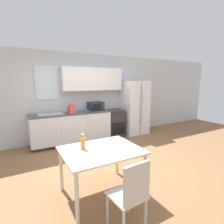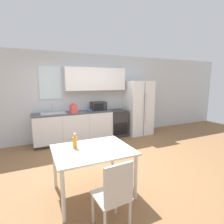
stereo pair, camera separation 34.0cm
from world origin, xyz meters
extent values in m
plane|color=olive|center=(0.00, 0.00, 0.00)|extent=(12.00, 12.00, 0.00)
cube|color=silver|center=(0.00, 1.95, 1.35)|extent=(12.00, 0.06, 2.70)
cube|color=silver|center=(-0.95, 1.91, 1.80)|extent=(0.64, 0.04, 0.96)
cube|color=white|center=(0.40, 1.76, 1.91)|extent=(1.95, 0.32, 0.70)
cube|color=#333333|center=(-0.37, 1.64, 0.04)|extent=(2.32, 0.56, 0.08)
cube|color=white|center=(-0.37, 1.61, 0.49)|extent=(2.32, 0.62, 0.81)
cube|color=white|center=(-1.15, 1.30, 0.49)|extent=(0.75, 0.01, 0.79)
cube|color=white|center=(-0.37, 1.30, 0.49)|extent=(0.75, 0.01, 0.79)
cube|color=white|center=(0.40, 1.30, 0.49)|extent=(0.75, 0.01, 0.79)
cube|color=#4C4C51|center=(-0.37, 1.61, 0.91)|extent=(2.35, 0.64, 0.03)
cube|color=#2D2D2D|center=(1.08, 1.62, 0.44)|extent=(0.58, 0.59, 0.89)
cube|color=black|center=(1.08, 1.32, 0.31)|extent=(0.50, 0.01, 0.39)
cylinder|color=#262626|center=(0.92, 1.31, 0.84)|extent=(0.03, 0.02, 0.03)
cylinder|color=#262626|center=(1.03, 1.31, 0.84)|extent=(0.03, 0.02, 0.03)
cylinder|color=#262626|center=(1.14, 1.31, 0.84)|extent=(0.03, 0.02, 0.03)
cylinder|color=#262626|center=(1.25, 1.31, 0.84)|extent=(0.03, 0.02, 0.03)
cube|color=white|center=(1.88, 1.56, 0.93)|extent=(0.86, 0.73, 1.85)
cube|color=#3F3F3F|center=(1.88, 1.19, 0.93)|extent=(0.01, 0.01, 1.79)
cylinder|color=silver|center=(1.83, 1.16, 0.96)|extent=(0.02, 0.02, 1.02)
cylinder|color=silver|center=(1.93, 1.16, 0.96)|extent=(0.02, 0.02, 1.02)
cube|color=#B7BABC|center=(-0.95, 1.61, 0.93)|extent=(0.69, 0.39, 0.02)
cylinder|color=silver|center=(-0.95, 1.76, 1.06)|extent=(0.02, 0.02, 0.24)
cylinder|color=silver|center=(-0.95, 1.69, 1.17)|extent=(0.02, 0.14, 0.02)
cube|color=#282828|center=(0.46, 1.70, 1.05)|extent=(0.46, 0.37, 0.26)
cube|color=black|center=(0.40, 1.51, 1.05)|extent=(0.29, 0.01, 0.19)
cube|color=#2D2D33|center=(0.62, 1.51, 1.05)|extent=(0.09, 0.01, 0.21)
cylinder|color=#335999|center=(0.05, 1.41, 0.96)|extent=(0.09, 0.09, 0.09)
torus|color=#335999|center=(0.12, 1.41, 0.97)|extent=(0.02, 0.07, 0.07)
cube|color=#D14C4C|center=(-0.41, 1.42, 1.05)|extent=(0.21, 0.19, 0.25)
sphere|color=#D14C4C|center=(-0.41, 1.42, 1.19)|extent=(0.12, 0.12, 0.10)
cube|color=beige|center=(-0.66, -1.03, 0.75)|extent=(1.22, 0.96, 0.03)
cylinder|color=beige|center=(-1.21, -1.45, 0.37)|extent=(0.06, 0.06, 0.73)
cylinder|color=beige|center=(-0.11, -1.45, 0.37)|extent=(0.06, 0.06, 0.73)
cylinder|color=beige|center=(-1.21, -0.61, 0.37)|extent=(0.06, 0.06, 0.73)
cylinder|color=beige|center=(-0.11, -0.61, 0.37)|extent=(0.06, 0.06, 0.73)
cube|color=beige|center=(-0.68, -1.79, 0.44)|extent=(0.43, 0.43, 0.02)
cube|color=beige|center=(-0.67, -1.97, 0.69)|extent=(0.37, 0.06, 0.48)
cylinder|color=beige|center=(-0.87, -1.64, 0.21)|extent=(0.03, 0.03, 0.43)
cylinder|color=beige|center=(-0.53, -1.61, 0.21)|extent=(0.03, 0.03, 0.43)
cylinder|color=beige|center=(-0.50, -1.95, 0.21)|extent=(0.03, 0.03, 0.43)
cylinder|color=orange|center=(-0.90, -0.87, 0.85)|extent=(0.07, 0.07, 0.18)
cylinder|color=orange|center=(-0.90, -0.87, 0.97)|extent=(0.03, 0.03, 0.05)
cylinder|color=white|center=(-0.90, -0.87, 1.00)|extent=(0.04, 0.04, 0.02)
camera|label=1|loc=(-1.79, -3.40, 1.82)|focal=28.00mm
camera|label=2|loc=(-1.48, -3.56, 1.82)|focal=28.00mm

